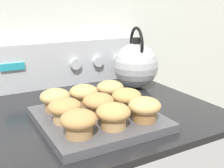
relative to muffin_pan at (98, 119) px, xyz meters
name	(u,v)px	position (x,y,z in m)	size (l,w,h in m)	color
wall_back	(49,15)	(0.01, 0.45, 0.26)	(8.00, 0.05, 2.40)	silver
control_panel	(56,64)	(0.02, 0.39, 0.08)	(0.73, 0.07, 0.17)	#B7BABF
muffin_pan	(98,119)	(0.00, 0.00, 0.00)	(0.31, 0.31, 0.02)	#4C4C51
muffin_r0_c0	(79,122)	(-0.09, -0.09, 0.04)	(0.08, 0.08, 0.06)	#A37A4C
muffin_r0_c1	(113,115)	(0.00, -0.09, 0.04)	(0.08, 0.08, 0.06)	tan
muffin_r0_c2	(145,108)	(0.09, -0.09, 0.04)	(0.08, 0.08, 0.06)	olive
muffin_r1_c0	(65,109)	(-0.09, 0.00, 0.04)	(0.08, 0.08, 0.06)	tan
muffin_r1_c1	(98,104)	(0.00, 0.00, 0.04)	(0.08, 0.08, 0.06)	olive
muffin_r1_c2	(127,98)	(0.09, 0.00, 0.04)	(0.08, 0.08, 0.06)	tan
muffin_r2_c0	(55,99)	(-0.09, 0.09, 0.04)	(0.08, 0.08, 0.06)	#A37A4C
muffin_r2_c1	(84,94)	(0.00, 0.09, 0.04)	(0.08, 0.08, 0.06)	#A37A4C
muffin_r2_c2	(110,90)	(0.09, 0.09, 0.04)	(0.08, 0.08, 0.06)	#A37A4C
tea_kettle	(136,65)	(0.27, 0.23, 0.08)	(0.17, 0.20, 0.23)	#ADAFB5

